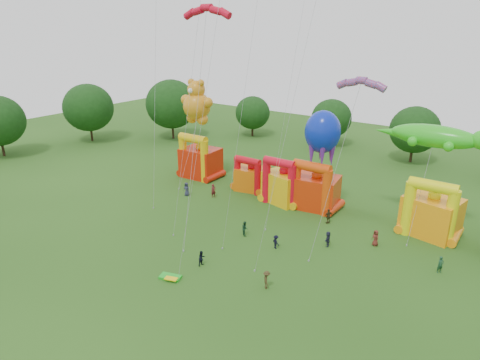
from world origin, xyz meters
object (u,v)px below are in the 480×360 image
Objects in this scene: gecko_kite at (431,149)px; spectator_0 at (187,189)px; bouncy_castle_2 at (283,185)px; spectator_4 at (329,216)px; teddy_bear_kite at (194,118)px; octopus_kite at (319,146)px; bouncy_castle_0 at (199,160)px.

spectator_0 is (-28.78, -8.75, -8.57)m from gecko_kite.
bouncy_castle_2 reaches higher than spectator_4.
octopus_kite is (19.47, 0.93, -1.29)m from teddy_bear_kite.
octopus_kite reaches higher than bouncy_castle_2.
teddy_bear_kite reaches higher than bouncy_castle_0.
bouncy_castle_2 is at bearing -4.61° from bouncy_castle_0.
bouncy_castle_2 is at bearing -170.61° from octopus_kite.
teddy_bear_kite reaches higher than spectator_0.
teddy_bear_kite is 1.24× the size of gecko_kite.
teddy_bear_kite is at bearing -174.30° from gecko_kite.
octopus_kite is at bearing 2.75° from teddy_bear_kite.
teddy_bear_kite is at bearing 109.55° from spectator_0.
bouncy_castle_0 is 0.55× the size of octopus_kite.
teddy_bear_kite is 31.98m from gecko_kite.
gecko_kite reaches higher than bouncy_castle_2.
teddy_bear_kite is (0.59, -1.45, 6.98)m from bouncy_castle_0.
bouncy_castle_2 reaches higher than spectator_0.
bouncy_castle_2 is 3.42× the size of spectator_4.
spectator_0 is (-11.96, -5.77, -1.48)m from bouncy_castle_2.
gecko_kite is (31.83, 3.17, -0.11)m from teddy_bear_kite.
spectator_4 is (23.36, -3.75, -1.71)m from bouncy_castle_0.
spectator_0 is 19.99m from spectator_4.
gecko_kite reaches higher than spectator_0.
bouncy_castle_0 is 3.68× the size of spectator_0.
gecko_kite is 6.46× the size of spectator_0.
spectator_0 is (3.05, -5.57, -8.68)m from teddy_bear_kite.
octopus_kite is at bearing -102.98° from spectator_4.
teddy_bear_kite is 19.54m from octopus_kite.
spectator_4 is (7.76, -2.49, -1.50)m from bouncy_castle_2.
octopus_kite is at bearing 12.47° from spectator_0.
spectator_4 is at bearing -5.75° from teddy_bear_kite.
bouncy_castle_2 is at bearing 16.60° from spectator_0.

